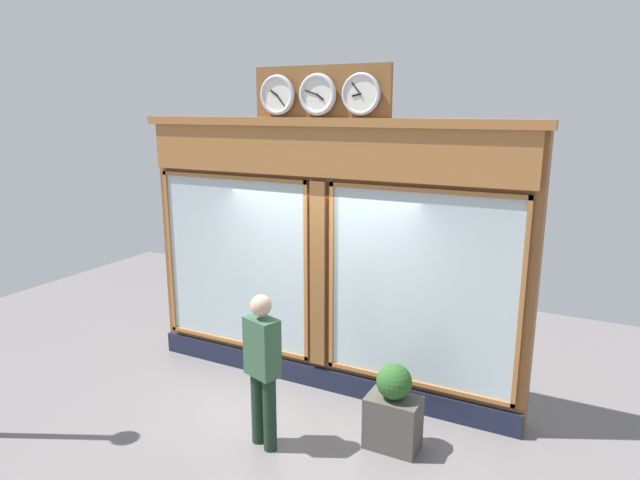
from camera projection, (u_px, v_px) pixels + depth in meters
shop_facade at (325, 255)px, 6.91m from camera, size 5.09×0.42×3.99m
pedestrian at (263, 365)px, 5.74m from camera, size 0.41×0.32×1.69m
planter_box at (393, 423)px, 5.86m from camera, size 0.56×0.36×0.57m
planter_shrub at (394, 382)px, 5.75m from camera, size 0.37×0.37×0.37m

